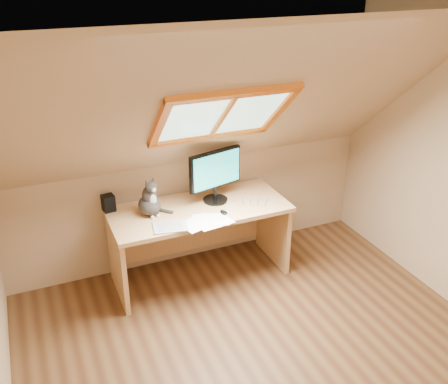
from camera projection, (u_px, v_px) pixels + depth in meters
ground at (280, 377)px, 3.53m from camera, size 3.50×3.50×0.00m
room_shell at (300, 202)px, 2.83m from camera, size 3.52×3.52×2.41m
desk at (197, 226)px, 4.49m from camera, size 1.56×0.68×0.71m
monitor at (215, 173)px, 4.33m from camera, size 0.51×0.22×0.48m
cat at (150, 201)px, 4.18m from camera, size 0.24×0.27×0.35m
desk_speaker at (108, 203)px, 4.25m from camera, size 0.11×0.11×0.14m
graphics_tablet at (170, 227)px, 4.02m from camera, size 0.30×0.24×0.01m
mouse at (224, 212)px, 4.22m from camera, size 0.06×0.10×0.03m
papers at (201, 222)px, 4.09m from camera, size 0.35×0.30×0.01m
cables at (246, 205)px, 4.38m from camera, size 0.51×0.26×0.01m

